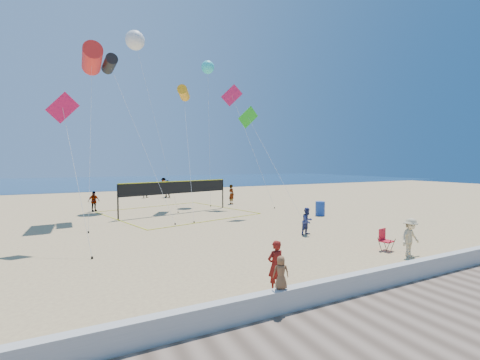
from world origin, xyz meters
name	(u,v)px	position (x,y,z in m)	size (l,w,h in m)	color
ground	(278,267)	(0.00, 0.00, 0.00)	(120.00, 120.00, 0.00)	tan
ocean	(114,181)	(0.00, 62.00, 0.01)	(140.00, 50.00, 0.03)	navy
seawall	(337,288)	(0.00, -3.00, 0.30)	(32.00, 0.30, 0.60)	#B9B9B4
boardwalk	(400,330)	(0.00, -5.00, 0.01)	(32.00, 3.60, 0.03)	#776251
woman	(276,266)	(-1.27, -1.77, 0.76)	(0.56, 0.37, 1.53)	maroon
toddler	(281,272)	(-1.89, -2.96, 1.03)	(0.42, 0.27, 0.85)	brown
bystander_a	(307,221)	(4.41, 3.87, 0.73)	(0.71, 0.55, 1.46)	navy
bystander_b	(410,237)	(5.63, -1.24, 0.79)	(1.02, 0.59, 1.58)	#CAB587
far_person_0	(94,201)	(-5.48, 18.13, 0.81)	(0.95, 0.39, 1.62)	gray
far_person_1	(167,189)	(2.29, 25.83, 0.97)	(1.79, 0.57, 1.93)	gray
far_person_2	(231,194)	(6.29, 17.44, 0.91)	(0.66, 0.44, 1.82)	gray
far_person_3	(146,190)	(0.18, 26.63, 0.82)	(0.80, 0.62, 1.65)	gray
far_person_4	(164,185)	(3.38, 32.10, 0.97)	(1.25, 0.72, 1.93)	gray
camp_chair	(384,238)	(5.49, -0.11, 0.53)	(0.58, 0.69, 1.04)	red
trash_barrel	(320,208)	(9.30, 8.52, 0.51)	(0.68, 0.68, 1.02)	#173A96
volleyball_net	(177,191)	(0.19, 14.37, 1.70)	(11.28, 11.17, 2.47)	black
kite_0	(92,59)	(-5.48, 15.10, 11.07)	(1.30, 7.11, 11.90)	red
kite_1	(110,64)	(-4.28, 15.91, 11.09)	(3.65, 7.23, 11.66)	black
kite_2	(184,93)	(1.75, 17.46, 9.87)	(2.52, 8.73, 10.43)	orange
kite_3	(64,115)	(-7.04, 7.56, 6.09)	(1.79, 3.75, 7.20)	#D91349
kite_4	(251,122)	(4.90, 11.15, 6.88)	(2.16, 5.31, 8.08)	green
kite_5	(234,100)	(6.10, 16.57, 9.53)	(3.29, 3.95, 10.92)	#C41950
kite_6	(135,40)	(-1.69, 20.79, 14.86)	(3.04, 7.52, 15.72)	white
kite_7	(208,67)	(5.04, 20.20, 13.21)	(1.97, 4.36, 13.86)	#30D3D9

